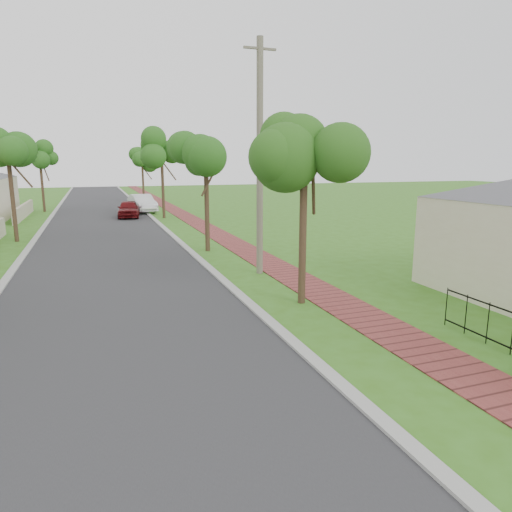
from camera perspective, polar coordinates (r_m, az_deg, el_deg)
ground at (r=7.36m, az=14.10°, el=-23.05°), size 160.00×160.00×0.00m
road at (r=25.31m, az=-18.18°, el=1.59°), size 7.00×120.00×0.02m
kerb_right at (r=25.64m, az=-10.01°, el=2.12°), size 0.30×120.00×0.10m
kerb_left at (r=25.50m, az=-26.39°, el=1.03°), size 0.30×120.00×0.10m
sidewalk at (r=26.19m, az=-4.40°, el=2.46°), size 1.50×120.00×0.03m
street_trees at (r=31.81m, az=-18.87°, el=11.70°), size 10.70×37.65×5.89m
parked_car_red at (r=36.49m, az=-15.65°, el=5.68°), size 1.95×3.98×1.31m
parked_car_white at (r=40.12m, az=-14.04°, el=6.39°), size 2.23×4.69×1.48m
near_tree at (r=13.27m, az=6.10°, el=13.41°), size 2.24×2.24×5.74m
utility_pole at (r=16.94m, az=0.48°, el=12.04°), size 1.20×0.24×8.43m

